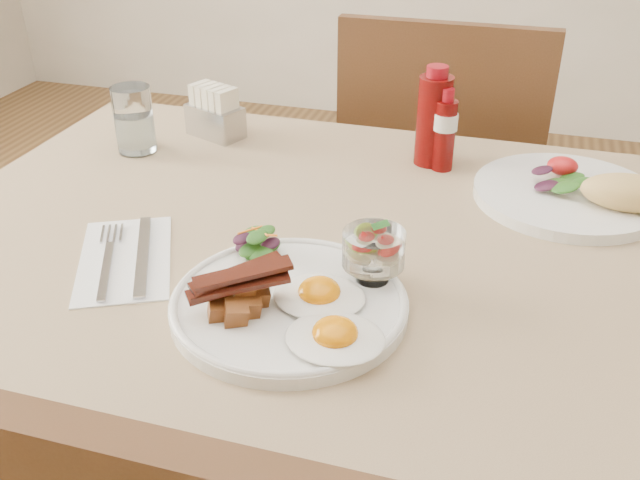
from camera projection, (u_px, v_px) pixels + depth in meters
table at (379, 304)px, 1.01m from camera, size 1.33×0.88×0.75m
chair_far at (439, 191)px, 1.62m from camera, size 0.42×0.42×0.93m
main_plate at (289, 305)px, 0.84m from camera, size 0.28×0.28×0.02m
fried_eggs at (327, 314)px, 0.79m from camera, size 0.18×0.20×0.03m
bacon_potato_pile at (239, 293)px, 0.80m from camera, size 0.11×0.10×0.05m
side_salad at (258, 243)px, 0.91m from camera, size 0.07×0.06×0.04m
fruit_cup at (374, 249)px, 0.85m from camera, size 0.08×0.08×0.08m
second_plate at (582, 193)px, 1.07m from camera, size 0.29×0.28×0.07m
ketchup_bottle at (434, 119)px, 1.17m from camera, size 0.07×0.07×0.17m
hot_sauce_bottle at (445, 131)px, 1.15m from camera, size 0.05×0.05×0.14m
sugar_caddy at (215, 114)px, 1.29m from camera, size 0.12×0.09×0.09m
water_glass at (134, 123)px, 1.23m from camera, size 0.07×0.07×0.12m
napkin_cutlery at (126, 258)px, 0.94m from camera, size 0.20×0.24×0.01m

